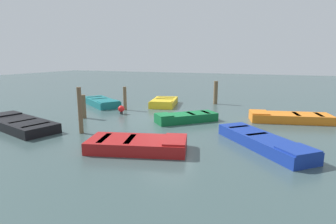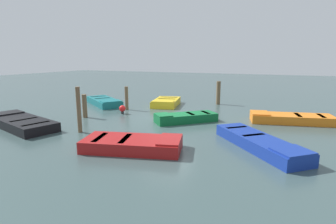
{
  "view_description": "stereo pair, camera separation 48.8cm",
  "coord_description": "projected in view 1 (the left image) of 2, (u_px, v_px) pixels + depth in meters",
  "views": [
    {
      "loc": [
        -4.96,
        12.46,
        3.09
      ],
      "look_at": [
        0.0,
        0.0,
        0.35
      ],
      "focal_mm": 28.75,
      "sensor_mm": 36.0,
      "label": 1
    },
    {
      "loc": [
        -5.41,
        12.28,
        3.09
      ],
      "look_at": [
        0.0,
        0.0,
        0.35
      ],
      "focal_mm": 28.75,
      "sensor_mm": 36.0,
      "label": 2
    }
  ],
  "objects": [
    {
      "name": "rowboat_black",
      "position": [
        19.0,
        124.0,
        11.85
      ],
      "size": [
        4.44,
        2.58,
        0.46
      ],
      "rotation": [
        0.0,
        0.0,
        6.01
      ],
      "color": "black",
      "rests_on": "ground_plane"
    },
    {
      "name": "rowboat_teal",
      "position": [
        101.0,
        102.0,
        17.6
      ],
      "size": [
        3.72,
        3.18,
        0.46
      ],
      "rotation": [
        0.0,
        0.0,
        2.53
      ],
      "color": "#14666B",
      "rests_on": "ground_plane"
    },
    {
      "name": "rowboat_yellow",
      "position": [
        164.0,
        102.0,
        17.52
      ],
      "size": [
        2.06,
        3.07,
        0.46
      ],
      "rotation": [
        0.0,
        0.0,
        1.79
      ],
      "color": "gold",
      "rests_on": "ground_plane"
    },
    {
      "name": "rowboat_green",
      "position": [
        186.0,
        117.0,
        13.09
      ],
      "size": [
        2.88,
        2.81,
        0.46
      ],
      "rotation": [
        0.0,
        0.0,
        0.76
      ],
      "color": "#0F602D",
      "rests_on": "ground_plane"
    },
    {
      "name": "mooring_piling_near_right",
      "position": [
        216.0,
        93.0,
        17.95
      ],
      "size": [
        0.27,
        0.27,
        1.54
      ],
      "primitive_type": "cylinder",
      "color": "brown",
      "rests_on": "ground_plane"
    },
    {
      "name": "mooring_piling_near_left",
      "position": [
        84.0,
        107.0,
        13.8
      ],
      "size": [
        0.24,
        0.24,
        1.21
      ],
      "primitive_type": "cylinder",
      "color": "brown",
      "rests_on": "ground_plane"
    },
    {
      "name": "rowboat_blue",
      "position": [
        263.0,
        141.0,
        9.34
      ],
      "size": [
        3.49,
        3.72,
        0.46
      ],
      "rotation": [
        0.0,
        0.0,
        2.3
      ],
      "color": "navy",
      "rests_on": "ground_plane"
    },
    {
      "name": "marker_buoy",
      "position": [
        121.0,
        109.0,
        14.81
      ],
      "size": [
        0.36,
        0.36,
        0.48
      ],
      "color": "#262626",
      "rests_on": "ground_plane"
    },
    {
      "name": "ground_plane",
      "position": [
        168.0,
        119.0,
        13.76
      ],
      "size": [
        80.0,
        80.0,
        0.0
      ],
      "primitive_type": "plane",
      "color": "#384C4C"
    },
    {
      "name": "mooring_piling_far_right",
      "position": [
        125.0,
        98.0,
        15.9
      ],
      "size": [
        0.2,
        0.2,
        1.39
      ],
      "primitive_type": "cylinder",
      "color": "brown",
      "rests_on": "ground_plane"
    },
    {
      "name": "rowboat_orange",
      "position": [
        289.0,
        117.0,
        13.09
      ],
      "size": [
        3.91,
        2.06,
        0.46
      ],
      "rotation": [
        0.0,
        0.0,
        0.23
      ],
      "color": "orange",
      "rests_on": "ground_plane"
    },
    {
      "name": "mooring_piling_mid_right",
      "position": [
        80.0,
        111.0,
        10.96
      ],
      "size": [
        0.18,
        0.18,
        1.91
      ],
      "primitive_type": "cylinder",
      "color": "brown",
      "rests_on": "ground_plane"
    },
    {
      "name": "rowboat_red",
      "position": [
        138.0,
        144.0,
        9.04
      ],
      "size": [
        3.54,
        2.24,
        0.46
      ],
      "rotation": [
        0.0,
        0.0,
        3.41
      ],
      "color": "maroon",
      "rests_on": "ground_plane"
    }
  ]
}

